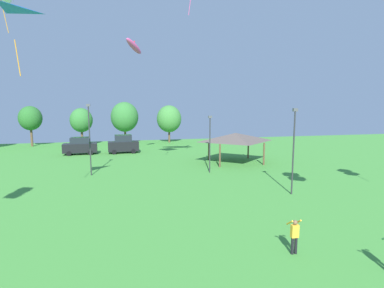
{
  "coord_description": "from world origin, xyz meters",
  "views": [
    {
      "loc": [
        -1.48,
        1.12,
        7.04
      ],
      "look_at": [
        1.65,
        14.8,
        5.17
      ],
      "focal_mm": 28.0,
      "sensor_mm": 36.0,
      "label": 1
    }
  ],
  "objects_px": {
    "park_pavilion": "(235,137)",
    "light_post_1": "(294,147)",
    "person_standing_far_right": "(294,234)",
    "treeline_tree_2": "(81,120)",
    "parked_car_second_from_left": "(123,144)",
    "light_post_0": "(210,141)",
    "treeline_tree_3": "(125,117)",
    "kite_flying_9": "(8,28)",
    "parked_car_leftmost": "(80,146)",
    "light_post_2": "(90,136)",
    "kite_flying_1": "(134,46)",
    "treeline_tree_4": "(169,119)",
    "treeline_tree_1": "(30,118)"
  },
  "relations": [
    {
      "from": "light_post_2",
      "to": "kite_flying_1",
      "type": "bearing_deg",
      "value": 53.37
    },
    {
      "from": "person_standing_far_right",
      "to": "parked_car_leftmost",
      "type": "bearing_deg",
      "value": 147.5
    },
    {
      "from": "light_post_1",
      "to": "person_standing_far_right",
      "type": "bearing_deg",
      "value": -120.56
    },
    {
      "from": "treeline_tree_1",
      "to": "parked_car_second_from_left",
      "type": "bearing_deg",
      "value": -35.11
    },
    {
      "from": "parked_car_second_from_left",
      "to": "park_pavilion",
      "type": "relative_size",
      "value": 0.63
    },
    {
      "from": "parked_car_second_from_left",
      "to": "park_pavilion",
      "type": "height_order",
      "value": "park_pavilion"
    },
    {
      "from": "person_standing_far_right",
      "to": "parked_car_leftmost",
      "type": "xyz_separation_m",
      "value": [
        -13.76,
        32.05,
        0.23
      ]
    },
    {
      "from": "kite_flying_1",
      "to": "treeline_tree_2",
      "type": "relative_size",
      "value": 0.5
    },
    {
      "from": "parked_car_leftmost",
      "to": "treeline_tree_2",
      "type": "relative_size",
      "value": 0.72
    },
    {
      "from": "kite_flying_9",
      "to": "parked_car_leftmost",
      "type": "relative_size",
      "value": 0.64
    },
    {
      "from": "park_pavilion",
      "to": "treeline_tree_3",
      "type": "distance_m",
      "value": 25.07
    },
    {
      "from": "person_standing_far_right",
      "to": "parked_car_leftmost",
      "type": "height_order",
      "value": "parked_car_leftmost"
    },
    {
      "from": "parked_car_second_from_left",
      "to": "light_post_1",
      "type": "height_order",
      "value": "light_post_1"
    },
    {
      "from": "light_post_0",
      "to": "parked_car_leftmost",
      "type": "bearing_deg",
      "value": 134.56
    },
    {
      "from": "person_standing_far_right",
      "to": "treeline_tree_4",
      "type": "relative_size",
      "value": 0.25
    },
    {
      "from": "park_pavilion",
      "to": "light_post_2",
      "type": "height_order",
      "value": "light_post_2"
    },
    {
      "from": "treeline_tree_4",
      "to": "person_standing_far_right",
      "type": "bearing_deg",
      "value": -90.57
    },
    {
      "from": "treeline_tree_3",
      "to": "kite_flying_9",
      "type": "bearing_deg",
      "value": -100.83
    },
    {
      "from": "person_standing_far_right",
      "to": "treeline_tree_2",
      "type": "distance_m",
      "value": 43.83
    },
    {
      "from": "parked_car_leftmost",
      "to": "treeline_tree_4",
      "type": "height_order",
      "value": "treeline_tree_4"
    },
    {
      "from": "parked_car_leftmost",
      "to": "kite_flying_1",
      "type": "bearing_deg",
      "value": -45.66
    },
    {
      "from": "treeline_tree_1",
      "to": "light_post_1",
      "type": "bearing_deg",
      "value": -50.59
    },
    {
      "from": "light_post_1",
      "to": "treeline_tree_3",
      "type": "xyz_separation_m",
      "value": [
        -12.56,
        34.66,
        0.97
      ]
    },
    {
      "from": "parked_car_leftmost",
      "to": "park_pavilion",
      "type": "relative_size",
      "value": 0.67
    },
    {
      "from": "person_standing_far_right",
      "to": "light_post_1",
      "type": "height_order",
      "value": "light_post_1"
    },
    {
      "from": "light_post_0",
      "to": "kite_flying_1",
      "type": "bearing_deg",
      "value": 132.2
    },
    {
      "from": "person_standing_far_right",
      "to": "treeline_tree_2",
      "type": "xyz_separation_m",
      "value": [
        -14.63,
        41.18,
        3.38
      ]
    },
    {
      "from": "person_standing_far_right",
      "to": "light_post_0",
      "type": "xyz_separation_m",
      "value": [
        0.86,
        17.21,
        2.36
      ]
    },
    {
      "from": "light_post_0",
      "to": "light_post_2",
      "type": "height_order",
      "value": "light_post_2"
    },
    {
      "from": "kite_flying_9",
      "to": "treeline_tree_4",
      "type": "bearing_deg",
      "value": 66.81
    },
    {
      "from": "park_pavilion",
      "to": "treeline_tree_2",
      "type": "distance_m",
      "value": 27.91
    },
    {
      "from": "light_post_1",
      "to": "treeline_tree_4",
      "type": "bearing_deg",
      "value": 97.79
    },
    {
      "from": "parked_car_second_from_left",
      "to": "light_post_2",
      "type": "xyz_separation_m",
      "value": [
        -3.16,
        -13.25,
        2.65
      ]
    },
    {
      "from": "parked_car_second_from_left",
      "to": "light_post_0",
      "type": "bearing_deg",
      "value": -62.64
    },
    {
      "from": "park_pavilion",
      "to": "light_post_1",
      "type": "distance_m",
      "value": 13.24
    },
    {
      "from": "parked_car_second_from_left",
      "to": "light_post_2",
      "type": "distance_m",
      "value": 13.88
    },
    {
      "from": "kite_flying_1",
      "to": "treeline_tree_4",
      "type": "bearing_deg",
      "value": 68.97
    },
    {
      "from": "kite_flying_1",
      "to": "parked_car_second_from_left",
      "type": "bearing_deg",
      "value": 102.93
    },
    {
      "from": "parked_car_leftmost",
      "to": "treeline_tree_2",
      "type": "height_order",
      "value": "treeline_tree_2"
    },
    {
      "from": "parked_car_leftmost",
      "to": "light_post_0",
      "type": "height_order",
      "value": "light_post_0"
    },
    {
      "from": "parked_car_leftmost",
      "to": "treeline_tree_2",
      "type": "distance_m",
      "value": 9.69
    },
    {
      "from": "kite_flying_9",
      "to": "light_post_2",
      "type": "xyz_separation_m",
      "value": [
        3.19,
        10.35,
        -7.53
      ]
    },
    {
      "from": "light_post_0",
      "to": "treeline_tree_1",
      "type": "relative_size",
      "value": 0.87
    },
    {
      "from": "parked_car_leftmost",
      "to": "light_post_1",
      "type": "xyz_separation_m",
      "value": [
        18.82,
        -23.49,
        2.57
      ]
    },
    {
      "from": "light_post_1",
      "to": "parked_car_leftmost",
      "type": "bearing_deg",
      "value": 128.7
    },
    {
      "from": "light_post_1",
      "to": "treeline_tree_3",
      "type": "relative_size",
      "value": 0.91
    },
    {
      "from": "kite_flying_9",
      "to": "treeline_tree_1",
      "type": "relative_size",
      "value": 0.44
    },
    {
      "from": "treeline_tree_2",
      "to": "treeline_tree_4",
      "type": "height_order",
      "value": "treeline_tree_4"
    },
    {
      "from": "light_post_2",
      "to": "parked_car_leftmost",
      "type": "bearing_deg",
      "value": 101.72
    },
    {
      "from": "kite_flying_1",
      "to": "light_post_1",
      "type": "distance_m",
      "value": 22.36
    }
  ]
}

